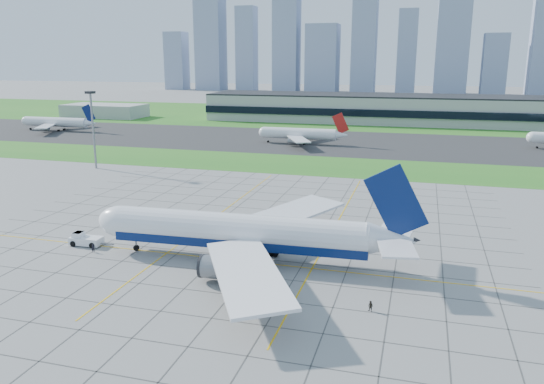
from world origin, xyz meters
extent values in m
plane|color=gray|center=(0.00, 0.00, 0.00)|extent=(1400.00, 1400.00, 0.00)
cube|color=#297120|center=(0.00, 90.00, 0.02)|extent=(700.00, 35.00, 0.04)
cube|color=#383838|center=(0.00, 145.00, 0.03)|extent=(700.00, 75.00, 0.04)
cube|color=#297120|center=(0.00, 255.00, 0.02)|extent=(700.00, 145.00, 0.04)
cube|color=#474744|center=(-48.00, 10.00, 0.01)|extent=(0.18, 130.00, 0.02)
cube|color=#474744|center=(-40.00, 10.00, 0.01)|extent=(0.18, 130.00, 0.02)
cube|color=#474744|center=(-32.00, 10.00, 0.01)|extent=(0.18, 130.00, 0.02)
cube|color=#474744|center=(-24.00, 10.00, 0.01)|extent=(0.18, 130.00, 0.02)
cube|color=#474744|center=(-16.00, 10.00, 0.01)|extent=(0.18, 130.00, 0.02)
cube|color=#474744|center=(-8.00, 10.00, 0.01)|extent=(0.18, 130.00, 0.02)
cube|color=#474744|center=(0.00, 10.00, 0.01)|extent=(0.18, 130.00, 0.02)
cube|color=#474744|center=(8.00, 10.00, 0.01)|extent=(0.18, 130.00, 0.02)
cube|color=#474744|center=(16.00, 10.00, 0.01)|extent=(0.18, 130.00, 0.02)
cube|color=#474744|center=(24.00, 10.00, 0.01)|extent=(0.18, 130.00, 0.02)
cube|color=#474744|center=(32.00, 10.00, 0.01)|extent=(0.18, 130.00, 0.02)
cube|color=#474744|center=(40.00, 10.00, 0.01)|extent=(0.18, 130.00, 0.02)
cube|color=#474744|center=(48.00, 10.00, 0.01)|extent=(0.18, 130.00, 0.02)
cube|color=#474744|center=(0.00, -40.00, 0.01)|extent=(110.00, 0.18, 0.02)
cube|color=#474744|center=(0.00, -32.00, 0.01)|extent=(110.00, 0.18, 0.02)
cube|color=#474744|center=(0.00, -24.00, 0.01)|extent=(110.00, 0.18, 0.02)
cube|color=#474744|center=(0.00, -16.00, 0.01)|extent=(110.00, 0.18, 0.02)
cube|color=#474744|center=(0.00, -8.00, 0.01)|extent=(110.00, 0.18, 0.02)
cube|color=#474744|center=(0.00, 0.00, 0.01)|extent=(110.00, 0.18, 0.02)
cube|color=#474744|center=(0.00, 8.00, 0.01)|extent=(110.00, 0.18, 0.02)
cube|color=#474744|center=(0.00, 16.00, 0.01)|extent=(110.00, 0.18, 0.02)
cube|color=#474744|center=(0.00, 24.00, 0.01)|extent=(110.00, 0.18, 0.02)
cube|color=#474744|center=(0.00, 32.00, 0.01)|extent=(110.00, 0.18, 0.02)
cube|color=#474744|center=(0.00, 40.00, 0.01)|extent=(110.00, 0.18, 0.02)
cube|color=#474744|center=(0.00, 48.00, 0.01)|extent=(110.00, 0.18, 0.02)
cube|color=#474744|center=(0.00, 56.00, 0.01)|extent=(110.00, 0.18, 0.02)
cube|color=#474744|center=(0.00, 64.00, 0.01)|extent=(110.00, 0.18, 0.02)
cube|color=yellow|center=(0.00, -2.00, 0.02)|extent=(120.00, 0.25, 0.03)
cube|color=yellow|center=(-10.00, 20.00, 0.02)|extent=(0.25, 100.00, 0.03)
cube|color=yellow|center=(18.00, 20.00, 0.02)|extent=(0.25, 100.00, 0.03)
cube|color=#B7B7B2|center=(40.00, 230.00, 7.50)|extent=(260.00, 42.00, 15.00)
cube|color=black|center=(40.00, 208.50, 7.00)|extent=(260.00, 1.00, 4.00)
cube|color=black|center=(40.00, 230.00, 15.40)|extent=(260.00, 42.00, 0.80)
cube|color=#B7B7B2|center=(-160.00, 210.00, 4.00)|extent=(50.00, 25.00, 8.00)
cylinder|color=gray|center=(-70.00, 65.00, 12.50)|extent=(0.70, 0.70, 25.00)
cube|color=black|center=(-70.00, 65.00, 25.20)|extent=(2.50, 2.50, 0.80)
cube|color=#8997B4|center=(-258.00, 520.00, 34.00)|extent=(24.00, 21.60, 68.00)
cube|color=#8997B4|center=(-213.00, 520.00, 71.00)|extent=(31.00, 27.90, 142.00)
cube|color=#8997B4|center=(-168.00, 520.00, 47.50)|extent=(22.00, 19.80, 95.00)
cube|color=#8997B4|center=(-120.00, 520.00, 80.00)|extent=(28.00, 25.20, 160.00)
cube|color=#8997B4|center=(-78.00, 520.00, 37.00)|extent=(35.00, 31.50, 74.00)
cube|color=#8997B4|center=(-32.00, 520.00, 59.00)|extent=(26.00, 23.40, 118.00)
cube|color=#8997B4|center=(14.00, 520.00, 44.00)|extent=(20.00, 18.00, 88.00)
cube|color=#8997B4|center=(60.00, 520.00, 75.00)|extent=(33.00, 29.70, 150.00)
cube|color=#8997B4|center=(103.00, 520.00, 31.00)|extent=(24.00, 21.60, 62.00)
cylinder|color=white|center=(4.38, -1.45, 5.65)|extent=(46.63, 8.06, 6.05)
cube|color=#081B51|center=(4.38, -1.45, 3.73)|extent=(46.61, 7.66, 1.61)
ellipsoid|color=white|center=(-18.80, -2.46, 5.65)|extent=(9.94, 6.47, 6.05)
cube|color=black|center=(-21.02, -2.55, 6.15)|extent=(2.36, 3.32, 0.61)
cone|color=white|center=(31.09, -0.29, 5.95)|extent=(8.31, 6.10, 5.75)
cube|color=#081B51|center=(31.59, -0.27, 12.71)|extent=(11.01, 0.98, 12.88)
cube|color=white|center=(9.73, 14.94, 4.64)|extent=(19.61, 29.53, 0.98)
cube|color=white|center=(11.13, -17.31, 4.64)|extent=(21.47, 29.16, 0.98)
cylinder|color=slate|center=(3.92, 9.13, 2.62)|extent=(6.72, 4.11, 3.83)
cylinder|color=slate|center=(4.84, -12.03, 2.62)|extent=(6.72, 4.11, 3.83)
cylinder|color=gray|center=(-16.28, -2.35, 1.31)|extent=(0.38, 0.38, 2.62)
cylinder|color=black|center=(-16.28, -2.35, 0.55)|extent=(1.13, 0.55, 1.11)
cylinder|color=black|center=(9.28, 2.00, 0.66)|extent=(1.36, 1.27, 1.31)
cylinder|color=black|center=(9.56, -4.45, 0.66)|extent=(1.36, 1.27, 1.31)
cube|color=white|center=(-27.31, -2.27, 0.94)|extent=(6.36, 3.18, 1.45)
cube|color=white|center=(-28.97, -2.34, 1.97)|extent=(1.97, 2.37, 1.14)
cube|color=black|center=(-28.97, -2.34, 2.18)|extent=(1.75, 2.15, 0.73)
cube|color=gray|center=(-22.85, -2.07, 0.62)|extent=(3.12, 0.32, 0.19)
cylinder|color=black|center=(-29.45, -1.01, 0.57)|extent=(1.16, 0.57, 1.14)
cylinder|color=black|center=(-29.33, -3.71, 0.57)|extent=(1.16, 0.57, 1.14)
cylinder|color=black|center=(-25.29, -0.83, 0.57)|extent=(1.16, 0.57, 1.14)
cylinder|color=black|center=(-25.18, -3.53, 0.57)|extent=(1.16, 0.57, 1.14)
imported|color=black|center=(-23.69, -5.42, 0.81)|extent=(0.69, 0.69, 1.61)
imported|color=black|center=(29.47, -15.76, 0.82)|extent=(0.99, 0.90, 1.64)
cylinder|color=white|center=(-146.26, 144.23, 4.50)|extent=(35.80, 4.80, 4.80)
cube|color=#081653|center=(-126.37, 144.23, 9.50)|extent=(7.46, 0.40, 9.15)
cube|color=white|center=(-143.78, 155.23, 3.70)|extent=(13.89, 20.66, 0.40)
cube|color=white|center=(-143.78, 133.23, 3.70)|extent=(13.89, 20.66, 0.40)
cylinder|color=black|center=(-143.28, 146.43, 0.50)|extent=(1.00, 1.00, 1.00)
cylinder|color=black|center=(-143.28, 142.03, 0.50)|extent=(1.00, 1.00, 1.00)
cylinder|color=white|center=(-15.97, 135.57, 4.50)|extent=(31.83, 4.80, 4.80)
cube|color=#AE1513|center=(1.72, 135.57, 9.50)|extent=(7.46, 0.40, 9.15)
cube|color=white|center=(-13.76, 146.57, 3.70)|extent=(13.89, 20.66, 0.40)
cube|color=white|center=(-13.76, 124.57, 3.70)|extent=(13.89, 20.66, 0.40)
cylinder|color=black|center=(-13.31, 137.77, 0.50)|extent=(1.00, 1.00, 1.00)
cylinder|color=black|center=(-13.31, 133.37, 0.50)|extent=(1.00, 1.00, 1.00)
camera|label=1|loc=(34.91, -87.46, 35.58)|focal=35.00mm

